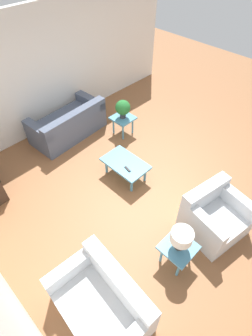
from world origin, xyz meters
TOP-DOWN VIEW (x-y plane):
  - ground_plane at (0.00, 0.00)m, footprint 14.00×14.00m
  - wall_right at (3.06, 0.00)m, footprint 0.12×7.20m
  - sofa at (2.36, 0.17)m, footprint 0.98×1.80m
  - armchair at (-1.47, 0.00)m, footprint 1.02×1.07m
  - loveseat at (-1.16, 2.23)m, footprint 1.36×0.96m
  - coffee_table at (0.44, 0.20)m, footprint 0.92×0.58m
  - side_table_plant at (1.49, -0.78)m, footprint 0.49×0.49m
  - side_table_lamp at (-1.41, 0.94)m, footprint 0.49×0.49m
  - potted_plant at (1.49, -0.78)m, footprint 0.34×0.34m
  - table_lamp at (-1.41, 0.94)m, footprint 0.32×0.32m
  - remote_control at (0.28, 0.30)m, footprint 0.16×0.07m

SIDE VIEW (x-z plane):
  - ground_plane at x=0.00m, z-range 0.00..0.00m
  - sofa at x=2.36m, z-range -0.08..0.68m
  - loveseat at x=-1.16m, z-range -0.10..0.73m
  - armchair at x=-1.47m, z-range -0.09..0.74m
  - coffee_table at x=0.44m, z-range 0.15..0.54m
  - side_table_plant at x=1.49m, z-range 0.16..0.62m
  - side_table_lamp at x=-1.41m, z-range 0.16..0.62m
  - remote_control at x=0.28m, z-range 0.39..0.41m
  - potted_plant at x=1.49m, z-range 0.50..0.94m
  - table_lamp at x=-1.41m, z-range 0.53..0.93m
  - wall_right at x=3.06m, z-range 0.00..2.70m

